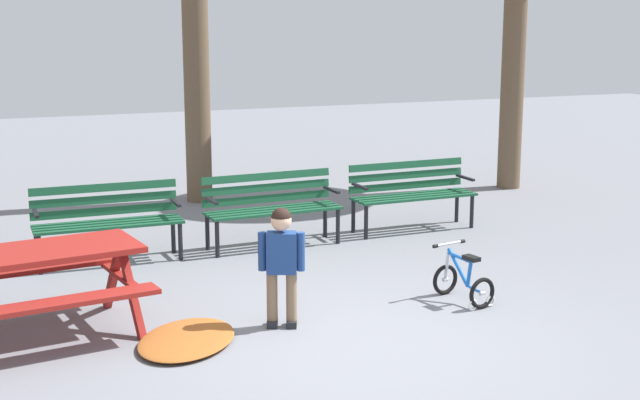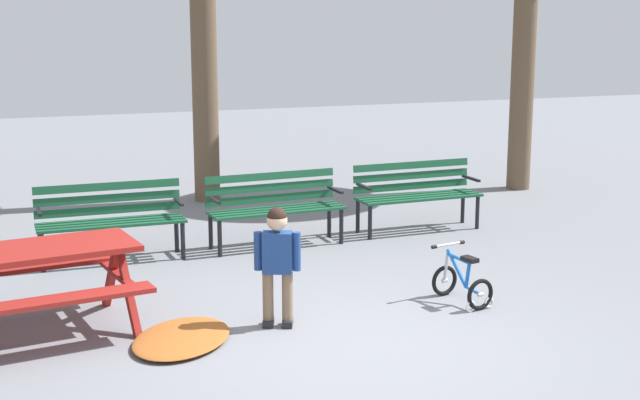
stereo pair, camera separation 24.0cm
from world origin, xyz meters
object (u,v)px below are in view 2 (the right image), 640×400
park_bench_left (274,203)px  park_bench_right (416,190)px  kids_bicycle (462,282)px  picnic_table (28,268)px  child_standing (277,257)px  park_bench_far_left (110,215)px

park_bench_left → park_bench_right: size_ratio=1.01×
kids_bicycle → picnic_table: bearing=173.0°
park_bench_left → child_standing: (-0.81, -2.71, 0.12)m
park_bench_far_left → park_bench_left: (1.90, -0.00, 0.00)m
park_bench_left → child_standing: 2.83m
picnic_table → kids_bicycle: 3.93m
picnic_table → kids_bicycle: bearing=-7.0°
park_bench_far_left → picnic_table: bearing=-113.6°
park_bench_left → park_bench_right: (1.90, 0.13, 0.00)m
child_standing → kids_bicycle: size_ratio=1.76×
picnic_table → park_bench_left: bearing=37.7°
picnic_table → child_standing: 2.11m
child_standing → kids_bicycle: bearing=0.7°
park_bench_left → park_bench_far_left: bearing=179.9°
park_bench_far_left → park_bench_left: 1.90m
picnic_table → park_bench_right: bearing=26.2°
park_bench_right → child_standing: size_ratio=1.51×
park_bench_right → kids_bicycle: (-0.88, -2.82, -0.31)m
park_bench_right → child_standing: child_standing is taller
picnic_table → child_standing: (2.05, -0.50, 0.04)m
park_bench_right → park_bench_far_left: bearing=-178.1°
picnic_table → park_bench_right: park_bench_right is taller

